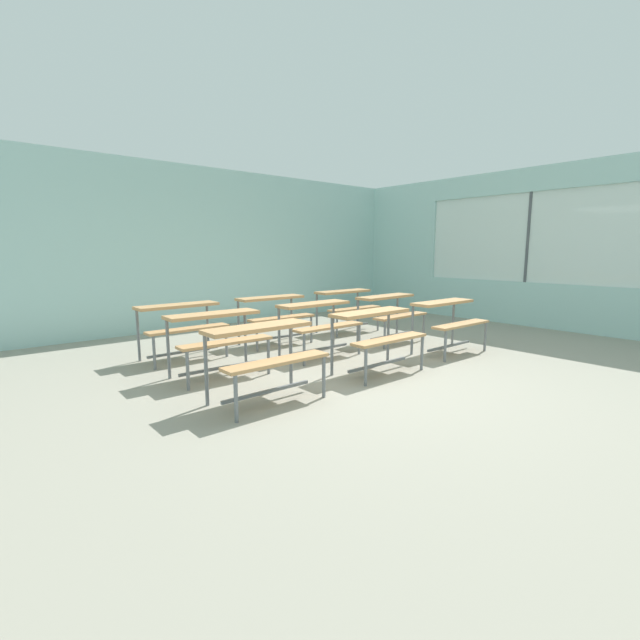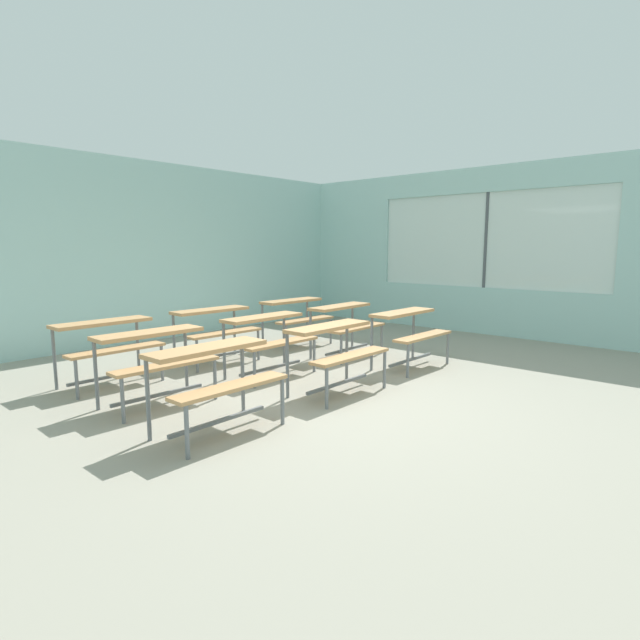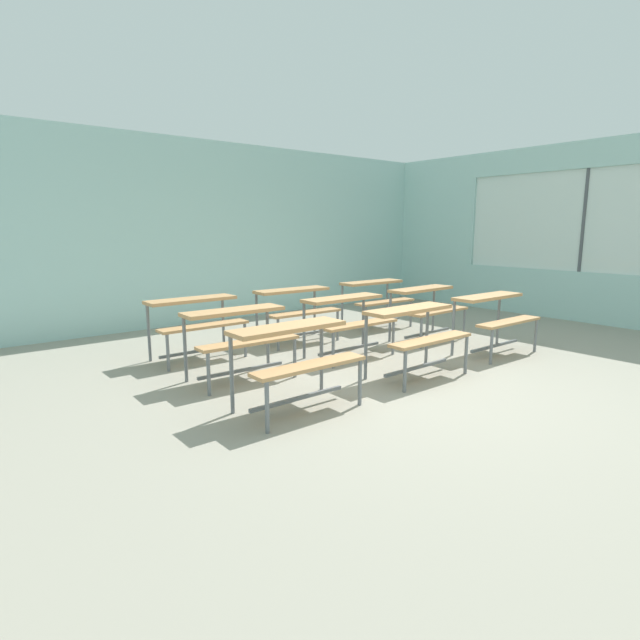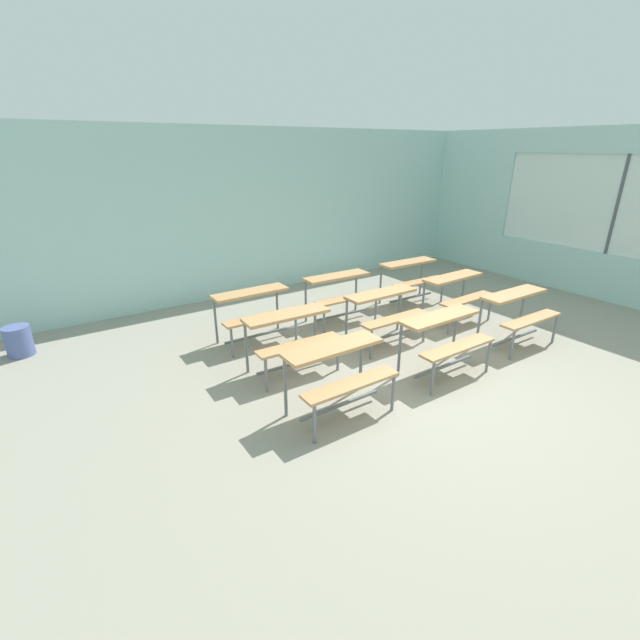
{
  "view_description": "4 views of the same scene",
  "coord_description": "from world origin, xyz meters",
  "px_view_note": "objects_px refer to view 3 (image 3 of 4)",
  "views": [
    {
      "loc": [
        -3.57,
        -3.36,
        1.48
      ],
      "look_at": [
        0.31,
        1.16,
        0.51
      ],
      "focal_mm": 24.53,
      "sensor_mm": 36.0,
      "label": 1
    },
    {
      "loc": [
        -3.8,
        -3.3,
        1.6
      ],
      "look_at": [
        0.71,
        0.71,
        0.7
      ],
      "focal_mm": 28.0,
      "sensor_mm": 36.0,
      "label": 2
    },
    {
      "loc": [
        -3.8,
        -3.3,
        1.6
      ],
      "look_at": [
        0.0,
        1.37,
        0.47
      ],
      "focal_mm": 28.0,
      "sensor_mm": 36.0,
      "label": 3
    },
    {
      "loc": [
        -3.66,
        -3.05,
        2.66
      ],
      "look_at": [
        -0.46,
        1.72,
        0.36
      ],
      "focal_mm": 24.34,
      "sensor_mm": 36.0,
      "label": 4
    }
  ],
  "objects_px": {
    "desk_bench_r0c2": "(495,310)",
    "desk_bench_r2c0": "(196,314)",
    "desk_bench_r1c1": "(348,312)",
    "desk_bench_r0c0": "(295,347)",
    "desk_bench_r0c1": "(416,325)",
    "desk_bench_r2c2": "(376,293)",
    "desk_bench_r2c1": "(296,302)",
    "desk_bench_r1c2": "(427,301)",
    "desk_bench_r1c0": "(239,327)"
  },
  "relations": [
    {
      "from": "desk_bench_r0c2",
      "to": "desk_bench_r2c2",
      "type": "distance_m",
      "value": 2.14
    },
    {
      "from": "desk_bench_r1c1",
      "to": "desk_bench_r1c2",
      "type": "bearing_deg",
      "value": -0.15
    },
    {
      "from": "desk_bench_r1c1",
      "to": "desk_bench_r2c1",
      "type": "distance_m",
      "value": 1.07
    },
    {
      "from": "desk_bench_r1c2",
      "to": "desk_bench_r2c0",
      "type": "bearing_deg",
      "value": 158.58
    },
    {
      "from": "desk_bench_r0c1",
      "to": "desk_bench_r2c1",
      "type": "bearing_deg",
      "value": 90.2
    },
    {
      "from": "desk_bench_r0c1",
      "to": "desk_bench_r1c1",
      "type": "distance_m",
      "value": 1.09
    },
    {
      "from": "desk_bench_r2c1",
      "to": "desk_bench_r0c1",
      "type": "bearing_deg",
      "value": -88.02
    },
    {
      "from": "desk_bench_r0c1",
      "to": "desk_bench_r2c0",
      "type": "distance_m",
      "value": 2.64
    },
    {
      "from": "desk_bench_r1c0",
      "to": "desk_bench_r1c1",
      "type": "distance_m",
      "value": 1.54
    },
    {
      "from": "desk_bench_r1c2",
      "to": "desk_bench_r0c2",
      "type": "bearing_deg",
      "value": -89.76
    },
    {
      "from": "desk_bench_r0c0",
      "to": "desk_bench_r0c1",
      "type": "bearing_deg",
      "value": -0.75
    },
    {
      "from": "desk_bench_r2c0",
      "to": "desk_bench_r2c2",
      "type": "distance_m",
      "value": 3.1
    },
    {
      "from": "desk_bench_r0c1",
      "to": "desk_bench_r1c2",
      "type": "xyz_separation_m",
      "value": [
        1.52,
        1.08,
        0.0
      ]
    },
    {
      "from": "desk_bench_r0c1",
      "to": "desk_bench_r2c0",
      "type": "xyz_separation_m",
      "value": [
        -1.51,
        2.17,
        0.0
      ]
    },
    {
      "from": "desk_bench_r0c0",
      "to": "desk_bench_r2c2",
      "type": "relative_size",
      "value": 0.98
    },
    {
      "from": "desk_bench_r0c0",
      "to": "desk_bench_r0c2",
      "type": "relative_size",
      "value": 0.99
    },
    {
      "from": "desk_bench_r0c1",
      "to": "desk_bench_r0c2",
      "type": "xyz_separation_m",
      "value": [
        1.56,
        0.03,
        0.0
      ]
    },
    {
      "from": "desk_bench_r2c0",
      "to": "desk_bench_r2c1",
      "type": "xyz_separation_m",
      "value": [
        1.51,
        -0.02,
        0.0
      ]
    },
    {
      "from": "desk_bench_r1c1",
      "to": "desk_bench_r0c0",
      "type": "bearing_deg",
      "value": -146.07
    },
    {
      "from": "desk_bench_r1c1",
      "to": "desk_bench_r2c0",
      "type": "relative_size",
      "value": 1.0
    },
    {
      "from": "desk_bench_r2c1",
      "to": "desk_bench_r1c1",
      "type": "bearing_deg",
      "value": -87.45
    },
    {
      "from": "desk_bench_r2c1",
      "to": "desk_bench_r0c2",
      "type": "bearing_deg",
      "value": -51.84
    },
    {
      "from": "desk_bench_r1c1",
      "to": "desk_bench_r1c2",
      "type": "height_order",
      "value": "same"
    },
    {
      "from": "desk_bench_r0c1",
      "to": "desk_bench_r0c2",
      "type": "distance_m",
      "value": 1.56
    },
    {
      "from": "desk_bench_r1c1",
      "to": "desk_bench_r1c2",
      "type": "distance_m",
      "value": 1.51
    },
    {
      "from": "desk_bench_r0c0",
      "to": "desk_bench_r0c1",
      "type": "relative_size",
      "value": 1.0
    },
    {
      "from": "desk_bench_r0c1",
      "to": "desk_bench_r2c1",
      "type": "xyz_separation_m",
      "value": [
        0.0,
        2.15,
        0.0
      ]
    },
    {
      "from": "desk_bench_r2c0",
      "to": "desk_bench_r2c1",
      "type": "height_order",
      "value": "same"
    },
    {
      "from": "desk_bench_r0c0",
      "to": "desk_bench_r0c1",
      "type": "distance_m",
      "value": 1.59
    },
    {
      "from": "desk_bench_r1c1",
      "to": "desk_bench_r2c0",
      "type": "distance_m",
      "value": 1.87
    },
    {
      "from": "desk_bench_r2c0",
      "to": "desk_bench_r1c2",
      "type": "bearing_deg",
      "value": -20.1
    },
    {
      "from": "desk_bench_r0c2",
      "to": "desk_bench_r1c1",
      "type": "bearing_deg",
      "value": 146.3
    },
    {
      "from": "desk_bench_r0c2",
      "to": "desk_bench_r2c0",
      "type": "bearing_deg",
      "value": 145.83
    },
    {
      "from": "desk_bench_r0c0",
      "to": "desk_bench_r0c2",
      "type": "xyz_separation_m",
      "value": [
        3.15,
        0.01,
        0.0
      ]
    },
    {
      "from": "desk_bench_r0c1",
      "to": "desk_bench_r2c2",
      "type": "height_order",
      "value": "same"
    },
    {
      "from": "desk_bench_r0c2",
      "to": "desk_bench_r1c0",
      "type": "xyz_separation_m",
      "value": [
        -3.08,
        1.08,
        0.0
      ]
    },
    {
      "from": "desk_bench_r1c0",
      "to": "desk_bench_r2c0",
      "type": "xyz_separation_m",
      "value": [
        0.02,
        1.07,
        0.0
      ]
    },
    {
      "from": "desk_bench_r0c2",
      "to": "desk_bench_r1c1",
      "type": "distance_m",
      "value": 1.88
    },
    {
      "from": "desk_bench_r0c2",
      "to": "desk_bench_r2c1",
      "type": "relative_size",
      "value": 0.99
    },
    {
      "from": "desk_bench_r0c1",
      "to": "desk_bench_r2c1",
      "type": "height_order",
      "value": "same"
    },
    {
      "from": "desk_bench_r0c2",
      "to": "desk_bench_r2c0",
      "type": "distance_m",
      "value": 3.74
    },
    {
      "from": "desk_bench_r0c0",
      "to": "desk_bench_r0c1",
      "type": "xyz_separation_m",
      "value": [
        1.59,
        -0.02,
        0.0
      ]
    },
    {
      "from": "desk_bench_r1c2",
      "to": "desk_bench_r2c0",
      "type": "distance_m",
      "value": 3.22
    },
    {
      "from": "desk_bench_r2c2",
      "to": "desk_bench_r1c2",
      "type": "bearing_deg",
      "value": -92.03
    },
    {
      "from": "desk_bench_r0c0",
      "to": "desk_bench_r2c2",
      "type": "height_order",
      "value": "same"
    },
    {
      "from": "desk_bench_r2c1",
      "to": "desk_bench_r1c2",
      "type": "bearing_deg",
      "value": -33.24
    },
    {
      "from": "desk_bench_r1c2",
      "to": "desk_bench_r1c1",
      "type": "bearing_deg",
      "value": 178.04
    },
    {
      "from": "desk_bench_r0c2",
      "to": "desk_bench_r0c0",
      "type": "bearing_deg",
      "value": -179.08
    },
    {
      "from": "desk_bench_r0c1",
      "to": "desk_bench_r1c0",
      "type": "height_order",
      "value": "same"
    },
    {
      "from": "desk_bench_r0c0",
      "to": "desk_bench_r2c1",
      "type": "height_order",
      "value": "same"
    }
  ]
}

